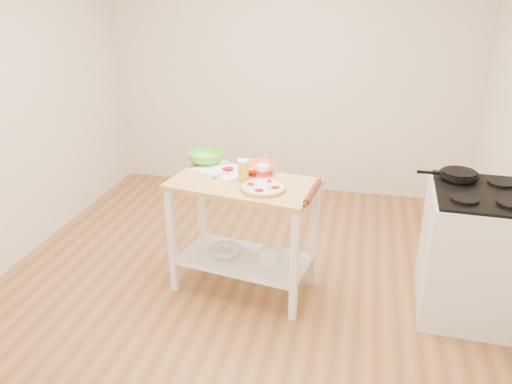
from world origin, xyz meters
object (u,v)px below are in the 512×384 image
Objects in this scene: prep_island at (243,214)px; green_bowl at (206,158)px; shelf_glass_bowl at (225,251)px; yogurt_tub at (263,172)px; pizza at (263,187)px; spatula at (221,175)px; skillet at (458,175)px; cutting_board at (223,170)px; beer_pint at (243,171)px; knife at (209,164)px; rolling_pin at (313,192)px; orange_bowl at (257,168)px; gas_stove at (472,252)px; shelf_bin at (271,255)px.

prep_island is 3.99× the size of green_bowl.
yogurt_tub is at bearing 13.76° from shelf_glass_bowl.
green_bowl reaches higher than pizza.
yogurt_tub is (0.32, 0.01, 0.04)m from spatula.
spatula is at bearing -173.01° from skillet.
beer_pint is (0.21, -0.18, 0.08)m from cutting_board.
knife is 1.57× the size of beer_pint.
rolling_pin reaches higher than cutting_board.
orange_bowl is (-1.46, -0.06, -0.04)m from skillet.
spatula is at bearing 120.36° from shelf_glass_bowl.
orange_bowl is at bearing 142.61° from rolling_pin.
knife is 0.40m from orange_bowl.
spatula is 0.32× the size of rolling_pin.
orange_bowl is at bearing -178.02° from skillet.
pizza is (-1.34, -0.40, -0.06)m from skillet.
gas_stove reaches higher than spatula.
gas_stove reaches higher than green_bowl.
gas_stove is 1.92m from cutting_board.
knife is at bearing -179.53° from skillet.
green_bowl is at bearing 140.82° from beer_pint.
gas_stove reaches higher than knife.
gas_stove is 1.60m from yogurt_tub.
prep_island reaches higher than shelf_bin.
shelf_glass_bowl is at bearing -53.86° from green_bowl.
orange_bowl is (0.06, 0.23, 0.29)m from prep_island.
skillet reaches higher than knife.
pizza is 0.83× the size of rolling_pin.
beer_pint is at bearing -53.46° from knife.
pizza is 1.37× the size of shelf_glass_bowl.
shelf_glass_bowl is (-0.15, -0.01, -0.69)m from beer_pint.
skillet is (1.52, 0.30, 0.33)m from prep_island.
skillet is at bearing -1.13° from green_bowl.
spatula is at bearing -178.93° from yogurt_tub.
orange_bowl is at bearing 34.71° from cutting_board.
knife is at bearing 177.21° from gas_stove.
gas_stove is 1.45m from shelf_bin.
skillet reaches higher than prep_island.
knife is 2.00× the size of shelf_bin.
rolling_pin reaches higher than shelf_glass_bowl.
knife reaches higher than spatula.
skillet is at bearing 22.82° from rolling_pin.
shelf_bin is (0.61, -0.34, -0.62)m from green_bowl.
green_bowl is 1.39× the size of yogurt_tub.
cutting_board reaches higher than knife.
orange_bowl reaches higher than knife.
gas_stove is 1.67m from orange_bowl.
yogurt_tub is at bearing 152.61° from rolling_pin.
yogurt_tub reaches higher than shelf_glass_bowl.
shelf_bin is at bearing -56.45° from orange_bowl.
cutting_board is at bearing 156.22° from rolling_pin.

